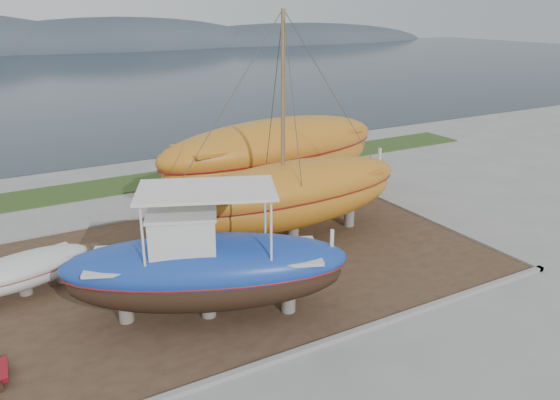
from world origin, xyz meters
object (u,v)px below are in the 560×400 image
blue_caique (206,255)px  white_dinghy (23,276)px  orange_bare_hull (274,163)px  orange_sailboat (294,132)px

blue_caique → white_dinghy: (-4.74, 4.28, -1.39)m
white_dinghy → orange_bare_hull: (11.59, 3.91, 1.31)m
orange_bare_hull → blue_caique: bearing=-136.7°
orange_bare_hull → orange_sailboat: bearing=-116.2°
white_dinghy → orange_sailboat: orange_sailboat is taller
blue_caique → white_dinghy: blue_caique is taller
blue_caique → orange_sailboat: (5.27, 3.74, 2.41)m
orange_sailboat → blue_caique: bearing=-146.9°
white_dinghy → orange_sailboat: size_ratio=0.44×
blue_caique → orange_bare_hull: 10.68m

